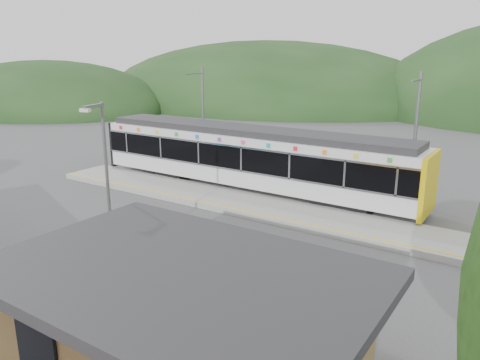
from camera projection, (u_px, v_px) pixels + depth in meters
The scene contains 9 objects.
ground at pixel (210, 225), 22.16m from camera, with size 120.00×120.00×0.00m, color #4C4C4F.
hills at pixel (374, 218), 23.11m from camera, with size 146.00×149.00×26.00m.
platform at pixel (247, 204), 24.78m from camera, with size 26.00×3.20×0.30m, color #9E9E99.
yellow_line at pixel (233, 208), 23.69m from camera, with size 26.00×0.10×0.01m, color yellow.
train at pixel (248, 156), 27.33m from camera, with size 20.44×3.01×3.74m.
catenary_mast_west at pixel (203, 118), 31.83m from camera, with size 0.18×1.80×7.00m.
catenary_mast_east at pixel (415, 137), 24.36m from camera, with size 0.18×1.80×7.00m.
station_shelter at pixel (181, 324), 11.32m from camera, with size 9.20×6.20×3.00m.
lamp_post at pixel (104, 172), 17.01m from camera, with size 0.38×1.12×6.23m.
Camera 1 is at (12.72, -16.56, 7.88)m, focal length 35.00 mm.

